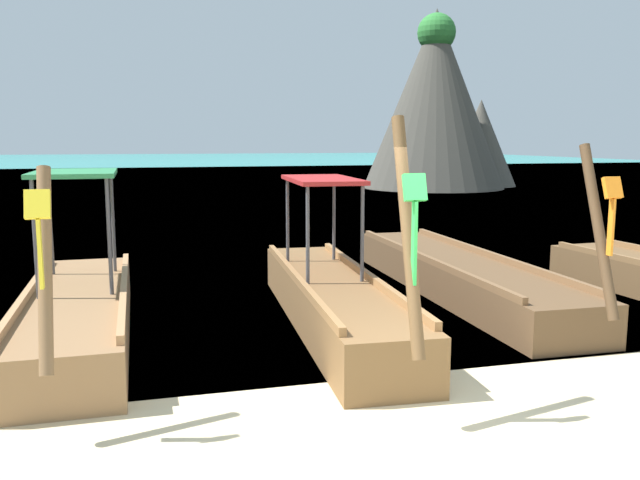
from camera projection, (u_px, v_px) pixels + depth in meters
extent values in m
plane|color=beige|center=(439.00, 453.00, 5.48)|extent=(120.00, 120.00, 0.00)
plane|color=teal|center=(165.00, 166.00, 64.47)|extent=(120.00, 120.00, 0.00)
cube|color=olive|center=(78.00, 317.00, 8.52)|extent=(1.29, 5.22, 0.61)
cube|color=#AF7F52|center=(28.00, 293.00, 8.31)|extent=(0.12, 4.80, 0.10)
cube|color=#AF7F52|center=(124.00, 288.00, 8.62)|extent=(0.12, 4.80, 0.10)
cylinder|color=brown|center=(45.00, 268.00, 5.70)|extent=(0.13, 0.75, 1.76)
cube|color=yellow|center=(37.00, 204.00, 5.42)|extent=(0.20, 0.14, 0.25)
cube|color=yellow|center=(40.00, 254.00, 5.46)|extent=(0.03, 0.08, 0.58)
cylinder|color=#4C4C51|center=(35.00, 240.00, 8.12)|extent=(0.05, 0.05, 1.48)
cylinder|color=#4C4C51|center=(109.00, 237.00, 8.35)|extent=(0.05, 0.05, 1.48)
cylinder|color=#4C4C51|center=(50.00, 224.00, 9.61)|extent=(0.05, 0.05, 1.48)
cylinder|color=#4C4C51|center=(113.00, 222.00, 9.84)|extent=(0.05, 0.05, 1.48)
cube|color=#2D844C|center=(75.00, 173.00, 8.87)|extent=(1.07, 1.77, 0.06)
cube|color=brown|center=(333.00, 303.00, 9.18)|extent=(1.41, 5.76, 0.65)
cube|color=#996C3F|center=(297.00, 278.00, 9.02)|extent=(0.38, 5.25, 0.10)
cube|color=#996C3F|center=(368.00, 275.00, 9.22)|extent=(0.38, 5.25, 0.10)
cylinder|color=brown|center=(408.00, 235.00, 6.01)|extent=(0.17, 0.83, 2.17)
cube|color=green|center=(415.00, 187.00, 5.80)|extent=(0.21, 0.14, 0.25)
cube|color=green|center=(414.00, 243.00, 5.86)|extent=(0.03, 0.08, 0.75)
cylinder|color=#4C4C51|center=(308.00, 235.00, 8.82)|extent=(0.05, 0.05, 1.32)
cylinder|color=#4C4C51|center=(362.00, 234.00, 8.97)|extent=(0.05, 0.05, 1.32)
cylinder|color=#4C4C51|center=(288.00, 220.00, 10.48)|extent=(0.05, 0.05, 1.32)
cylinder|color=#4C4C51|center=(334.00, 219.00, 10.63)|extent=(0.05, 0.05, 1.32)
cube|color=#AD2323|center=(322.00, 180.00, 9.62)|extent=(1.02, 1.96, 0.06)
cube|color=brown|center=(458.00, 276.00, 11.14)|extent=(1.42, 6.73, 0.58)
cube|color=brown|center=(425.00, 258.00, 10.95)|extent=(0.20, 6.16, 0.10)
cube|color=brown|center=(491.00, 255.00, 11.23)|extent=(0.20, 6.16, 0.10)
cylinder|color=brown|center=(599.00, 230.00, 7.54)|extent=(0.14, 0.82, 1.97)
cube|color=orange|center=(612.00, 188.00, 7.29)|extent=(0.20, 0.14, 0.25)
cube|color=orange|center=(611.00, 227.00, 7.34)|extent=(0.03, 0.08, 0.63)
cone|color=#47443D|center=(435.00, 100.00, 35.15)|extent=(7.52, 7.52, 9.36)
cone|color=#4E4B43|center=(480.00, 143.00, 37.02)|extent=(4.07, 4.07, 4.78)
sphere|color=#2D7A33|center=(437.00, 33.00, 34.63)|extent=(2.01, 2.01, 2.01)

